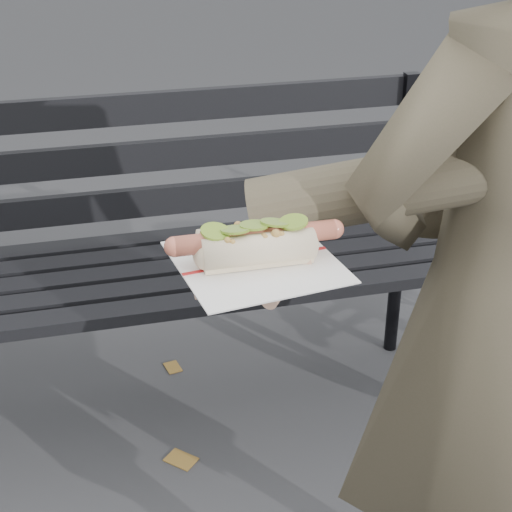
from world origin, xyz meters
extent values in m
cylinder|color=black|center=(0.74, 0.74, 0.23)|extent=(0.04, 0.04, 0.45)
cylinder|color=black|center=(0.74, 1.08, 0.23)|extent=(0.04, 0.04, 0.45)
cube|color=black|center=(0.07, 0.73, 0.47)|extent=(1.50, 0.07, 0.03)
cube|color=black|center=(0.07, 0.82, 0.47)|extent=(1.50, 0.07, 0.03)
cube|color=black|center=(0.07, 0.91, 0.47)|extent=(1.50, 0.07, 0.03)
cube|color=black|center=(0.07, 1.00, 0.47)|extent=(1.50, 0.07, 0.03)
cube|color=black|center=(0.07, 1.09, 0.47)|extent=(1.50, 0.07, 0.03)
cube|color=black|center=(0.74, 1.10, 0.67)|extent=(0.04, 0.03, 0.42)
cube|color=black|center=(0.07, 1.12, 0.57)|extent=(1.50, 0.02, 0.08)
cube|color=black|center=(0.07, 1.12, 0.70)|extent=(1.50, 0.02, 0.08)
cube|color=black|center=(0.07, 1.12, 0.83)|extent=(1.50, 0.02, 0.08)
imported|color=#45402E|center=(0.43, 0.06, 0.78)|extent=(0.63, 0.46, 1.57)
cylinder|color=#45402E|center=(0.29, 0.06, 1.02)|extent=(0.51, 0.23, 0.19)
cylinder|color=#D8A384|center=(0.06, -0.01, 0.96)|extent=(0.09, 0.08, 0.07)
ellipsoid|color=#D8A384|center=(0.02, -0.02, 0.95)|extent=(0.10, 0.12, 0.03)
cylinder|color=#D8A384|center=(-0.03, -0.05, 0.95)|extent=(0.06, 0.02, 0.02)
cylinder|color=#D8A384|center=(-0.03, -0.03, 0.95)|extent=(0.06, 0.02, 0.02)
cylinder|color=#D8A384|center=(-0.03, -0.01, 0.95)|extent=(0.06, 0.02, 0.02)
cylinder|color=#D8A384|center=(-0.03, 0.01, 0.95)|extent=(0.06, 0.02, 0.02)
cylinder|color=#D8A384|center=(0.03, -0.07, 0.95)|extent=(0.04, 0.05, 0.02)
cube|color=white|center=(0.02, -0.02, 0.97)|extent=(0.21, 0.21, 0.00)
cube|color=#B21E1E|center=(0.02, -0.02, 0.97)|extent=(0.19, 0.03, 0.00)
cylinder|color=#C5644C|center=(0.02, -0.02, 1.00)|extent=(0.20, 0.02, 0.02)
sphere|color=#C5644C|center=(-0.08, -0.02, 1.00)|extent=(0.02, 0.02, 0.02)
sphere|color=#C5644C|center=(0.12, -0.02, 1.00)|extent=(0.03, 0.02, 0.02)
sphere|color=#9E6B2D|center=(-0.04, -0.01, 1.01)|extent=(0.01, 0.01, 0.01)
sphere|color=#9E6B2D|center=(0.05, -0.04, 1.01)|extent=(0.01, 0.01, 0.01)
sphere|color=#9E6B2D|center=(-0.02, -0.04, 1.01)|extent=(0.01, 0.01, 0.01)
sphere|color=#9E6B2D|center=(0.08, 0.00, 1.00)|extent=(0.01, 0.01, 0.01)
sphere|color=#9E6B2D|center=(-0.01, -0.04, 1.01)|extent=(0.01, 0.01, 0.01)
sphere|color=#9E6B2D|center=(0.06, -0.04, 1.00)|extent=(0.01, 0.01, 0.01)
sphere|color=#9E6B2D|center=(0.06, -0.03, 1.00)|extent=(0.01, 0.01, 0.01)
sphere|color=#9E6B2D|center=(0.06, -0.01, 1.00)|extent=(0.01, 0.01, 0.01)
sphere|color=#9E6B2D|center=(0.08, 0.00, 1.01)|extent=(0.01, 0.01, 0.01)
sphere|color=#9E6B2D|center=(0.01, -0.04, 1.00)|extent=(0.01, 0.01, 0.01)
sphere|color=#9E6B2D|center=(-0.02, -0.02, 1.01)|extent=(0.01, 0.01, 0.01)
sphere|color=#9E6B2D|center=(-0.03, 0.00, 1.01)|extent=(0.01, 0.01, 0.01)
sphere|color=#9E6B2D|center=(-0.03, -0.04, 1.01)|extent=(0.01, 0.01, 0.01)
sphere|color=#9E6B2D|center=(0.04, -0.04, 1.01)|extent=(0.01, 0.01, 0.01)
sphere|color=#9E6B2D|center=(0.03, -0.03, 1.01)|extent=(0.01, 0.01, 0.01)
sphere|color=#9E6B2D|center=(0.03, -0.04, 1.01)|extent=(0.01, 0.01, 0.01)
sphere|color=#9E6B2D|center=(0.03, -0.02, 1.01)|extent=(0.01, 0.01, 0.01)
sphere|color=#9E6B2D|center=(0.07, 0.00, 1.01)|extent=(0.01, 0.01, 0.01)
sphere|color=#9E6B2D|center=(0.06, -0.02, 1.00)|extent=(0.01, 0.01, 0.01)
sphere|color=#9E6B2D|center=(0.06, -0.04, 1.01)|extent=(0.01, 0.01, 0.01)
sphere|color=#9E6B2D|center=(0.01, -0.02, 1.00)|extent=(0.01, 0.01, 0.01)
sphere|color=#9E6B2D|center=(0.01, 0.00, 1.01)|extent=(0.01, 0.01, 0.01)
cylinder|color=olive|center=(-0.03, -0.02, 1.02)|extent=(0.04, 0.04, 0.01)
cylinder|color=olive|center=(0.00, -0.02, 1.02)|extent=(0.04, 0.04, 0.01)
cylinder|color=olive|center=(0.02, -0.02, 1.02)|extent=(0.04, 0.04, 0.01)
cylinder|color=olive|center=(0.05, -0.02, 1.02)|extent=(0.04, 0.04, 0.01)
cylinder|color=olive|center=(0.07, -0.02, 1.02)|extent=(0.04, 0.04, 0.01)
cube|color=brown|center=(0.74, 0.76, 0.00)|extent=(0.07, 0.06, 0.00)
cube|color=brown|center=(0.91, 1.58, 0.00)|extent=(0.08, 0.06, 0.00)
cube|color=brown|center=(0.26, 2.04, 0.00)|extent=(0.09, 0.08, 0.00)
cube|color=brown|center=(0.90, 0.79, 0.00)|extent=(0.04, 0.05, 0.00)
cube|color=brown|center=(0.05, 1.13, 0.00)|extent=(0.05, 0.07, 0.00)
cube|color=brown|center=(0.01, 0.72, 0.00)|extent=(0.09, 0.09, 0.00)
camera|label=1|loc=(-0.18, -0.85, 1.42)|focal=55.00mm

